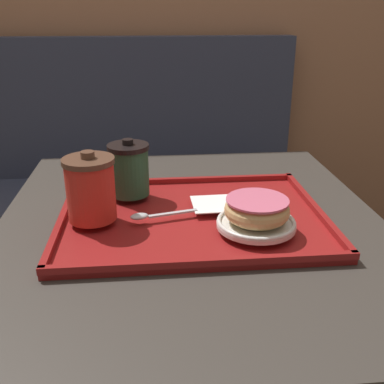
{
  "coord_description": "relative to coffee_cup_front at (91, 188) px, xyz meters",
  "views": [
    {
      "loc": [
        -0.08,
        -0.81,
        1.1
      ],
      "look_at": [
        0.0,
        -0.0,
        0.77
      ],
      "focal_mm": 42.0,
      "sensor_mm": 36.0,
      "label": 1
    }
  ],
  "objects": [
    {
      "name": "cafe_table",
      "position": [
        0.19,
        0.02,
        -0.25
      ],
      "size": [
        0.77,
        0.88,
        0.7
      ],
      "color": "#38332D",
      "rests_on": "ground_plane"
    },
    {
      "name": "donut_chocolate_glazed",
      "position": [
        0.3,
        -0.06,
        -0.03
      ],
      "size": [
        0.12,
        0.12,
        0.04
      ],
      "color": "#DBB270",
      "rests_on": "plate_with_chocolate_donut"
    },
    {
      "name": "coffee_cup_front",
      "position": [
        0.0,
        0.0,
        0.0
      ],
      "size": [
        0.1,
        0.1,
        0.13
      ],
      "color": "red",
      "rests_on": "serving_tray"
    },
    {
      "name": "serving_tray",
      "position": [
        0.19,
        0.02,
        -0.08
      ],
      "size": [
        0.52,
        0.39,
        0.02
      ],
      "color": "maroon",
      "rests_on": "cafe_table"
    },
    {
      "name": "plate_with_chocolate_donut",
      "position": [
        0.3,
        -0.06,
        -0.05
      ],
      "size": [
        0.15,
        0.15,
        0.01
      ],
      "color": "white",
      "rests_on": "serving_tray"
    },
    {
      "name": "coffee_cup_rear",
      "position": [
        0.07,
        0.12,
        -0.01
      ],
      "size": [
        0.09,
        0.09,
        0.12
      ],
      "color": "#235638",
      "rests_on": "serving_tray"
    },
    {
      "name": "napkin_paper",
      "position": [
        0.25,
        0.04,
        -0.06
      ],
      "size": [
        0.11,
        0.09,
        0.0
      ],
      "rotation": [
        0.0,
        0.0,
        0.03
      ],
      "color": "white",
      "rests_on": "serving_tray"
    },
    {
      "name": "spoon",
      "position": [
        0.11,
        -0.01,
        -0.06
      ],
      "size": [
        0.13,
        0.05,
        0.01
      ],
      "rotation": [
        0.0,
        0.0,
        3.37
      ],
      "color": "silver",
      "rests_on": "serving_tray"
    },
    {
      "name": "booth_bench",
      "position": [
        0.04,
        0.89,
        -0.47
      ],
      "size": [
        1.29,
        0.44,
        1.0
      ],
      "color": "#33384C",
      "rests_on": "ground_plane"
    }
  ]
}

